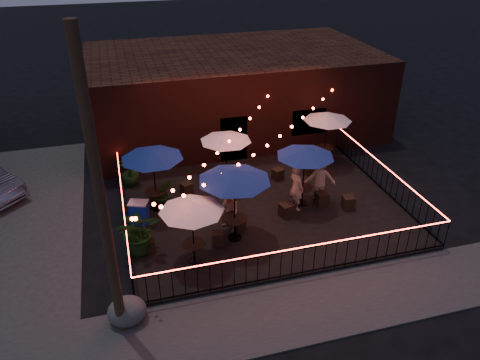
{
  "coord_description": "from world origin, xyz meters",
  "views": [
    {
      "loc": [
        -4.79,
        -12.09,
        9.61
      ],
      "look_at": [
        -0.76,
        2.32,
        1.22
      ],
      "focal_mm": 35.0,
      "sensor_mm": 36.0,
      "label": 1
    }
  ],
  "objects_px": {
    "cafe_table_0": "(191,207)",
    "cafe_table_4": "(305,153)",
    "cooler": "(139,212)",
    "boulder": "(127,311)",
    "cafe_table_1": "(152,155)",
    "cafe_table_5": "(328,118)",
    "cafe_table_3": "(226,138)",
    "utility_pole": "(101,202)",
    "cafe_table_2": "(234,176)"
  },
  "relations": [
    {
      "from": "cafe_table_2",
      "to": "cafe_table_5",
      "type": "xyz_separation_m",
      "value": [
        5.3,
        4.46,
        -0.3
      ]
    },
    {
      "from": "cafe_table_0",
      "to": "boulder",
      "type": "height_order",
      "value": "cafe_table_0"
    },
    {
      "from": "cafe_table_1",
      "to": "cafe_table_3",
      "type": "xyz_separation_m",
      "value": [
        2.95,
        1.14,
        -0.2
      ]
    },
    {
      "from": "cafe_table_1",
      "to": "cooler",
      "type": "xyz_separation_m",
      "value": [
        -0.7,
        -0.77,
        -1.81
      ]
    },
    {
      "from": "cafe_table_4",
      "to": "utility_pole",
      "type": "bearing_deg",
      "value": -147.71
    },
    {
      "from": "cafe_table_0",
      "to": "cafe_table_1",
      "type": "relative_size",
      "value": 0.75
    },
    {
      "from": "cafe_table_4",
      "to": "cafe_table_5",
      "type": "bearing_deg",
      "value": 53.01
    },
    {
      "from": "cooler",
      "to": "cafe_table_1",
      "type": "bearing_deg",
      "value": 68.26
    },
    {
      "from": "cafe_table_4",
      "to": "cafe_table_5",
      "type": "height_order",
      "value": "cafe_table_4"
    },
    {
      "from": "cafe_table_1",
      "to": "utility_pole",
      "type": "bearing_deg",
      "value": -106.22
    },
    {
      "from": "cafe_table_3",
      "to": "cafe_table_4",
      "type": "height_order",
      "value": "cafe_table_4"
    },
    {
      "from": "cafe_table_2",
      "to": "cooler",
      "type": "relative_size",
      "value": 3.24
    },
    {
      "from": "cafe_table_0",
      "to": "cafe_table_3",
      "type": "bearing_deg",
      "value": 64.21
    },
    {
      "from": "utility_pole",
      "to": "cafe_table_3",
      "type": "relative_size",
      "value": 3.12
    },
    {
      "from": "cafe_table_3",
      "to": "cafe_table_5",
      "type": "xyz_separation_m",
      "value": [
        4.65,
        0.77,
        0.05
      ]
    },
    {
      "from": "utility_pole",
      "to": "cafe_table_2",
      "type": "relative_size",
      "value": 2.87
    },
    {
      "from": "utility_pole",
      "to": "cafe_table_2",
      "type": "bearing_deg",
      "value": 36.98
    },
    {
      "from": "cafe_table_5",
      "to": "cooler",
      "type": "relative_size",
      "value": 3.15
    },
    {
      "from": "utility_pole",
      "to": "cafe_table_2",
      "type": "distance_m",
      "value": 5.1
    },
    {
      "from": "cafe_table_3",
      "to": "cafe_table_5",
      "type": "relative_size",
      "value": 0.95
    },
    {
      "from": "cafe_table_1",
      "to": "cafe_table_4",
      "type": "relative_size",
      "value": 1.26
    },
    {
      "from": "cafe_table_1",
      "to": "cafe_table_5",
      "type": "distance_m",
      "value": 7.84
    },
    {
      "from": "cafe_table_3",
      "to": "cooler",
      "type": "bearing_deg",
      "value": -152.42
    },
    {
      "from": "cafe_table_1",
      "to": "cafe_table_2",
      "type": "xyz_separation_m",
      "value": [
        2.3,
        -2.56,
        0.14
      ]
    },
    {
      "from": "cafe_table_1",
      "to": "cafe_table_5",
      "type": "relative_size",
      "value": 1.09
    },
    {
      "from": "cooler",
      "to": "cafe_table_0",
      "type": "bearing_deg",
      "value": -40.15
    },
    {
      "from": "cafe_table_4",
      "to": "cooler",
      "type": "xyz_separation_m",
      "value": [
        -6.02,
        0.36,
        -1.7
      ]
    },
    {
      "from": "cafe_table_1",
      "to": "cafe_table_3",
      "type": "relative_size",
      "value": 1.15
    },
    {
      "from": "cafe_table_0",
      "to": "cafe_table_5",
      "type": "relative_size",
      "value": 0.81
    },
    {
      "from": "cafe_table_0",
      "to": "cafe_table_4",
      "type": "xyz_separation_m",
      "value": [
        4.56,
        2.26,
        0.14
      ]
    },
    {
      "from": "cafe_table_1",
      "to": "boulder",
      "type": "distance_m",
      "value": 5.82
    },
    {
      "from": "cafe_table_1",
      "to": "cafe_table_5",
      "type": "xyz_separation_m",
      "value": [
        7.6,
        1.9,
        -0.16
      ]
    },
    {
      "from": "cooler",
      "to": "boulder",
      "type": "relative_size",
      "value": 0.89
    },
    {
      "from": "cafe_table_1",
      "to": "cafe_table_3",
      "type": "distance_m",
      "value": 3.17
    },
    {
      "from": "cafe_table_3",
      "to": "cafe_table_0",
      "type": "bearing_deg",
      "value": -115.79
    },
    {
      "from": "cafe_table_3",
      "to": "cafe_table_5",
      "type": "height_order",
      "value": "cafe_table_5"
    },
    {
      "from": "cafe_table_0",
      "to": "cafe_table_3",
      "type": "height_order",
      "value": "cafe_table_3"
    },
    {
      "from": "cooler",
      "to": "boulder",
      "type": "xyz_separation_m",
      "value": [
        -0.73,
        -4.5,
        -0.21
      ]
    },
    {
      "from": "cafe_table_4",
      "to": "cafe_table_5",
      "type": "xyz_separation_m",
      "value": [
        2.28,
        3.03,
        -0.05
      ]
    },
    {
      "from": "cafe_table_0",
      "to": "cafe_table_5",
      "type": "distance_m",
      "value": 8.64
    },
    {
      "from": "cafe_table_0",
      "to": "cafe_table_2",
      "type": "bearing_deg",
      "value": 28.1
    },
    {
      "from": "cafe_table_2",
      "to": "cafe_table_0",
      "type": "bearing_deg",
      "value": -151.9
    },
    {
      "from": "cafe_table_0",
      "to": "cafe_table_3",
      "type": "xyz_separation_m",
      "value": [
        2.18,
        4.52,
        0.05
      ]
    },
    {
      "from": "cafe_table_2",
      "to": "cafe_table_3",
      "type": "xyz_separation_m",
      "value": [
        0.64,
        3.69,
        -0.35
      ]
    },
    {
      "from": "cafe_table_4",
      "to": "boulder",
      "type": "xyz_separation_m",
      "value": [
        -6.75,
        -4.14,
        -1.91
      ]
    },
    {
      "from": "cafe_table_1",
      "to": "cooler",
      "type": "relative_size",
      "value": 3.43
    },
    {
      "from": "cafe_table_2",
      "to": "cafe_table_1",
      "type": "bearing_deg",
      "value": 132.0
    },
    {
      "from": "cafe_table_0",
      "to": "cafe_table_5",
      "type": "height_order",
      "value": "cafe_table_5"
    },
    {
      "from": "cafe_table_0",
      "to": "cafe_table_4",
      "type": "distance_m",
      "value": 5.09
    },
    {
      "from": "cafe_table_5",
      "to": "cafe_table_2",
      "type": "bearing_deg",
      "value": -139.9
    }
  ]
}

